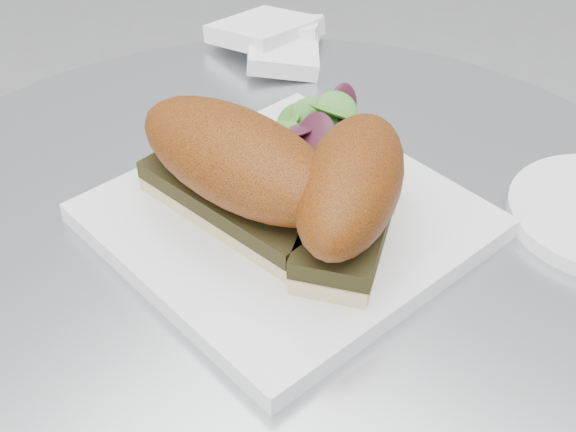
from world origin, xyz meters
name	(u,v)px	position (x,y,z in m)	size (l,w,h in m)	color
plate	(287,220)	(-0.02, 0.03, 0.74)	(0.24, 0.24, 0.02)	white
sandwich_left	(238,168)	(-0.04, 0.01, 0.79)	(0.19, 0.10, 0.08)	beige
sandwich_right	(351,193)	(0.04, 0.03, 0.79)	(0.12, 0.17, 0.08)	beige
salad	(328,134)	(-0.03, 0.11, 0.77)	(0.09, 0.09, 0.05)	#4B9932
napkin	(273,49)	(-0.20, 0.24, 0.74)	(0.12, 0.12, 0.02)	white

